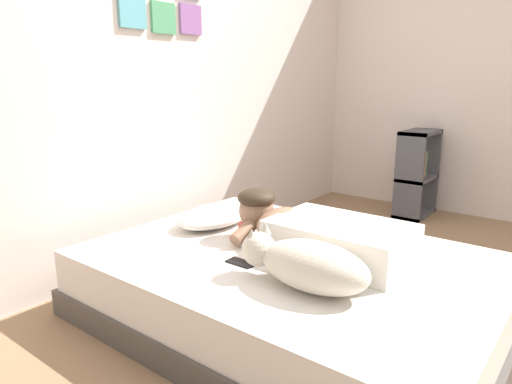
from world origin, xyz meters
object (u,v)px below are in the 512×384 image
(bed, at_px, (291,288))
(dog, at_px, (307,264))
(person_lying, at_px, (315,232))
(coffee_cup, at_px, (247,229))
(pillow, at_px, (215,215))
(bookshelf, at_px, (417,172))
(cell_phone, at_px, (241,263))

(bed, xyz_separation_m, dog, (-0.27, -0.25, 0.28))
(person_lying, relative_size, coffee_cup, 7.36)
(coffee_cup, bearing_deg, person_lying, -88.21)
(pillow, relative_size, person_lying, 0.57)
(person_lying, bearing_deg, bookshelf, 6.26)
(bed, xyz_separation_m, person_lying, (0.10, -0.07, 0.28))
(bed, bearing_deg, bookshelf, 4.14)
(bookshelf, bearing_deg, dog, -170.56)
(bed, bearing_deg, coffee_cup, 76.48)
(coffee_cup, xyz_separation_m, bookshelf, (2.11, -0.19, 0.00))
(person_lying, distance_m, dog, 0.40)
(dog, bearing_deg, cell_phone, 85.33)
(bed, distance_m, dog, 0.46)
(bed, distance_m, person_lying, 0.31)
(bed, distance_m, cell_phone, 0.32)
(bed, relative_size, dog, 3.43)
(bed, xyz_separation_m, pillow, (0.12, 0.62, 0.23))
(pillow, height_order, dog, dog)
(pillow, relative_size, cell_phone, 3.71)
(person_lying, relative_size, bookshelf, 1.23)
(cell_phone, bearing_deg, pillow, 54.08)
(dog, height_order, cell_phone, dog)
(dog, distance_m, cell_phone, 0.39)
(pillow, bearing_deg, cell_phone, -125.92)
(bookshelf, bearing_deg, pillow, 167.44)
(dog, bearing_deg, bookshelf, 9.44)
(coffee_cup, bearing_deg, cell_phone, -144.69)
(pillow, xyz_separation_m, cell_phone, (-0.36, -0.50, -0.05))
(bed, height_order, cell_phone, cell_phone)
(dog, height_order, bookshelf, bookshelf)
(pillow, xyz_separation_m, dog, (-0.39, -0.87, 0.05))
(coffee_cup, height_order, bookshelf, bookshelf)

